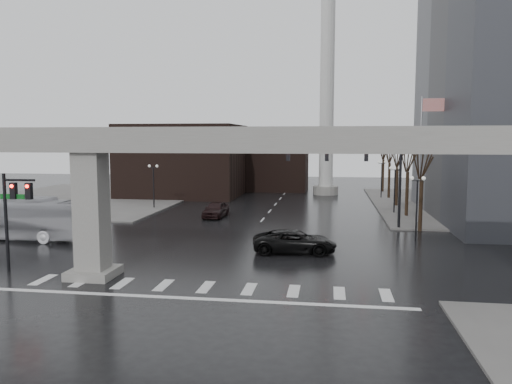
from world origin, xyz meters
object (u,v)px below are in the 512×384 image
(signal_mast_arm, at_px, (357,164))
(pickup_truck, at_px, (295,241))
(city_bus, at_px, (18,218))
(far_car, at_px, (216,209))

(signal_mast_arm, xyz_separation_m, pickup_truck, (-4.78, -10.85, -5.01))
(city_bus, relative_size, far_car, 2.54)
(pickup_truck, relative_size, far_car, 1.22)
(pickup_truck, xyz_separation_m, city_bus, (-22.40, 1.64, 0.89))
(city_bus, xyz_separation_m, far_car, (13.20, 13.31, -0.88))
(pickup_truck, distance_m, far_car, 17.55)
(pickup_truck, xyz_separation_m, far_car, (-9.20, 14.95, 0.00))
(pickup_truck, bearing_deg, signal_mast_arm, -27.59)
(city_bus, bearing_deg, signal_mast_arm, -66.67)
(signal_mast_arm, distance_m, far_car, 15.40)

